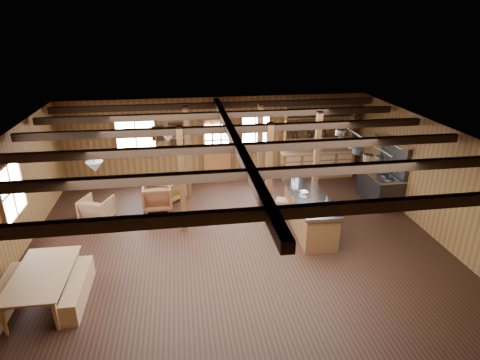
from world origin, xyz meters
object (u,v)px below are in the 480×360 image
object	(u,v)px
dining_table	(47,287)
armchair_c	(97,209)
commercial_range	(382,182)
armchair_a	(170,189)
kitchen_island	(309,213)
armchair_b	(157,196)

from	to	relation	value
dining_table	armchair_c	world-z (taller)	armchair_c
commercial_range	dining_table	world-z (taller)	commercial_range
dining_table	armchair_a	bearing A→B (deg)	-26.92
commercial_range	armchair_c	xyz separation A→B (m)	(-8.19, 0.02, -0.28)
kitchen_island	armchair_a	bearing A→B (deg)	148.17
dining_table	armchair_c	size ratio (longest dim) A/B	2.49
dining_table	armchair_a	world-z (taller)	dining_table
kitchen_island	armchair_c	size ratio (longest dim) A/B	3.35
kitchen_island	commercial_range	size ratio (longest dim) A/B	1.31
commercial_range	armchair_b	distance (m)	6.61
kitchen_island	armchair_a	distance (m)	4.34
armchair_b	dining_table	bearing A→B (deg)	62.42
kitchen_island	armchair_b	distance (m)	4.36
kitchen_island	commercial_range	distance (m)	2.94
armchair_a	armchair_b	xyz separation A→B (m)	(-0.36, -0.60, 0.06)
armchair_c	kitchen_island	bearing A→B (deg)	-172.69
commercial_range	armchair_b	world-z (taller)	commercial_range
commercial_range	dining_table	distance (m)	9.18
commercial_range	dining_table	size ratio (longest dim) A/B	1.03
dining_table	kitchen_island	bearing A→B (deg)	-70.49
dining_table	commercial_range	bearing A→B (deg)	-68.17
armchair_a	armchair_b	bearing A→B (deg)	16.16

